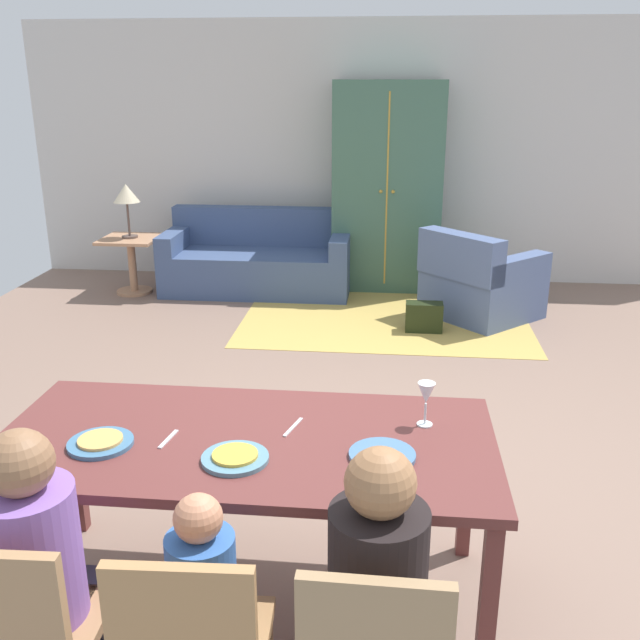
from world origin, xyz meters
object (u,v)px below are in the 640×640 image
at_px(person_child, 207,624).
at_px(dining_chair_man, 20,635).
at_px(side_table, 132,257).
at_px(handbag, 424,317).
at_px(plate_near_child, 235,458).
at_px(dining_table, 246,453).
at_px(armoire, 387,187).
at_px(wine_glass, 426,395).
at_px(couch, 259,261).
at_px(person_woman, 376,615).
at_px(person_man, 45,590).
at_px(plate_near_man, 101,443).
at_px(plate_near_woman, 382,455).
at_px(table_lamp, 126,195).
at_px(armchair, 479,284).

bearing_deg(person_child, dining_chair_man, -162.35).
bearing_deg(side_table, person_child, -67.44).
bearing_deg(handbag, plate_near_child, -103.01).
height_order(dining_table, armoire, armoire).
relative_size(wine_glass, dining_chair_man, 0.21).
xyz_separation_m(person_child, couch, (-0.83, 5.30, -0.13)).
relative_size(armoire, side_table, 3.62).
relative_size(wine_glass, person_child, 0.20).
xyz_separation_m(dining_chair_man, person_child, (0.53, 0.17, -0.06)).
relative_size(dining_chair_man, person_child, 0.94).
bearing_deg(armoire, handbag, -75.54).
bearing_deg(side_table, wine_glass, -56.37).
bearing_deg(dining_chair_man, armoire, 79.93).
distance_m(dining_chair_man, couch, 5.48).
bearing_deg(side_table, person_woman, -62.38).
distance_m(dining_chair_man, person_man, 0.18).
bearing_deg(handbag, dining_table, -103.65).
relative_size(person_man, couch, 0.58).
distance_m(plate_near_child, dining_chair_man, 0.88).
bearing_deg(dining_table, plate_near_man, -167.45).
height_order(plate_near_man, side_table, plate_near_man).
relative_size(dining_table, person_man, 1.77).
bearing_deg(person_woman, plate_near_woman, 90.05).
height_order(plate_near_woman, handbag, plate_near_woman).
distance_m(dining_table, dining_chair_man, 1.00).
distance_m(person_woman, armoire, 5.59).
xyz_separation_m(person_man, table_lamp, (-1.56, 5.04, 0.50)).
distance_m(wine_glass, table_lamp, 5.06).
bearing_deg(person_woman, armoire, 90.59).
xyz_separation_m(wine_glass, person_man, (-1.25, -0.82, -0.38)).
bearing_deg(handbag, side_table, 163.01).
xyz_separation_m(dining_chair_man, table_lamp, (-1.56, 5.21, 0.52)).
bearing_deg(person_child, armoire, 85.03).
xyz_separation_m(plate_near_child, handbag, (0.85, 3.67, -0.64)).
bearing_deg(person_child, side_table, 112.56).
distance_m(person_child, armoire, 5.62).
xyz_separation_m(side_table, table_lamp, (0.00, 0.00, 0.63)).
bearing_deg(couch, plate_near_man, -86.51).
relative_size(plate_near_man, wine_glass, 1.34).
bearing_deg(plate_near_child, dining_table, 90.00).
xyz_separation_m(person_man, handbag, (1.39, 4.14, -0.38)).
distance_m(person_child, side_table, 5.46).
xyz_separation_m(plate_near_woman, handbag, (0.31, 3.59, -0.64)).
xyz_separation_m(couch, table_lamp, (-1.27, -0.26, 0.71)).
height_order(couch, armchair, same).
bearing_deg(handbag, table_lamp, 163.01).
distance_m(side_table, handbag, 3.09).
relative_size(wine_glass, side_table, 0.32).
xyz_separation_m(plate_near_man, plate_near_woman, (1.08, 0.02, 0.00)).
height_order(dining_table, side_table, dining_table).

